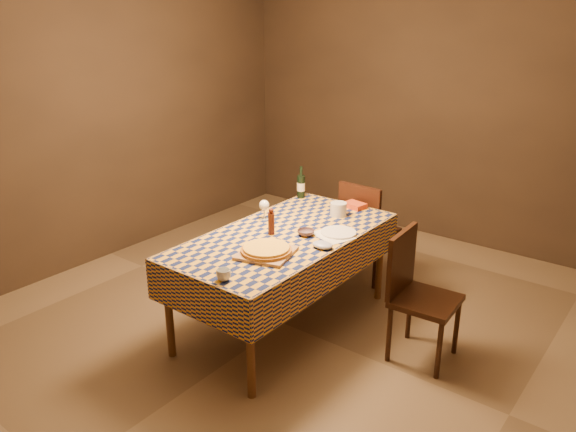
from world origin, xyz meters
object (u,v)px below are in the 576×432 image
(cutting_board, at_px, (266,253))
(pizza, at_px, (266,249))
(chair_right, at_px, (415,288))
(bowl, at_px, (306,233))
(wine_bottle, at_px, (301,186))
(dining_table, at_px, (284,244))
(white_plate, at_px, (338,232))
(chair_far, at_px, (365,226))

(cutting_board, bearing_deg, pizza, -116.57)
(cutting_board, xyz_separation_m, chair_right, (0.84, 0.61, -0.26))
(chair_right, bearing_deg, pizza, -144.03)
(pizza, xyz_separation_m, chair_right, (0.84, 0.61, -0.29))
(bowl, bearing_deg, wine_bottle, 128.64)
(pizza, relative_size, chair_right, 0.42)
(bowl, height_order, wine_bottle, wine_bottle)
(dining_table, bearing_deg, white_plate, 39.39)
(dining_table, bearing_deg, wine_bottle, 117.97)
(bowl, bearing_deg, white_plate, 45.09)
(pizza, height_order, chair_far, chair_far)
(dining_table, distance_m, chair_far, 1.09)
(dining_table, distance_m, bowl, 0.19)
(pizza, bearing_deg, chair_far, 91.76)
(white_plate, distance_m, chair_right, 0.70)
(cutting_board, relative_size, white_plate, 1.30)
(dining_table, height_order, pizza, pizza)
(dining_table, xyz_separation_m, chair_right, (0.97, 0.24, -0.17))
(dining_table, relative_size, chair_right, 1.98)
(bowl, height_order, chair_right, chair_right)
(white_plate, xyz_separation_m, chair_right, (0.65, -0.02, -0.26))
(dining_table, xyz_separation_m, wine_bottle, (-0.41, 0.78, 0.18))
(dining_table, bearing_deg, chair_right, 14.06)
(dining_table, height_order, bowl, bowl)
(cutting_board, xyz_separation_m, wine_bottle, (-0.55, 1.15, 0.10))
(bowl, xyz_separation_m, chair_far, (-0.05, 0.99, -0.27))
(dining_table, distance_m, wine_bottle, 0.90)
(wine_bottle, xyz_separation_m, chair_right, (1.38, -0.54, -0.35))
(cutting_board, height_order, pizza, pizza)
(cutting_board, bearing_deg, dining_table, 109.74)
(white_plate, distance_m, chair_far, 0.89)
(dining_table, distance_m, chair_right, 1.02)
(pizza, height_order, chair_right, chair_right)
(cutting_board, distance_m, chair_right, 1.07)
(dining_table, bearing_deg, chair_far, 85.38)
(pizza, height_order, wine_bottle, wine_bottle)
(cutting_board, xyz_separation_m, white_plate, (0.19, 0.63, -0.00))
(cutting_board, relative_size, bowl, 2.72)
(pizza, height_order, white_plate, pizza)
(wine_bottle, bearing_deg, white_plate, -35.43)
(wine_bottle, height_order, chair_far, wine_bottle)
(chair_far, xyz_separation_m, chair_right, (0.88, -0.83, 0.00))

